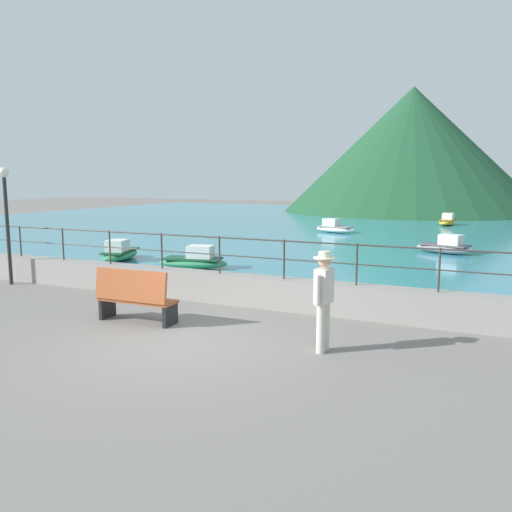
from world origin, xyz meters
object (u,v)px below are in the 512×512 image
(boat_2, at_px, (447,221))
(boat_5, at_px, (195,260))
(bench_main, at_px, (135,296))
(boat_3, at_px, (334,228))
(lamp_post, at_px, (6,207))
(boat_4, at_px, (120,253))
(boat_0, at_px, (446,247))
(person_walking, at_px, (324,296))

(boat_2, relative_size, boat_5, 0.97)
(bench_main, height_order, boat_5, bench_main)
(boat_3, bearing_deg, bench_main, -86.01)
(lamp_post, xyz_separation_m, boat_4, (0.15, 4.53, -1.87))
(bench_main, bearing_deg, boat_2, 81.71)
(boat_5, bearing_deg, boat_0, 45.22)
(boat_3, bearing_deg, lamp_post, -104.21)
(boat_0, distance_m, boat_4, 12.52)
(bench_main, relative_size, boat_4, 0.70)
(bench_main, height_order, boat_4, bench_main)
(lamp_post, height_order, boat_0, lamp_post)
(bench_main, bearing_deg, boat_5, 110.31)
(bench_main, bearing_deg, boat_3, 93.99)
(boat_0, bearing_deg, boat_3, 136.39)
(bench_main, height_order, boat_3, bench_main)
(boat_2, bearing_deg, person_walking, -89.57)
(person_walking, relative_size, boat_0, 0.71)
(lamp_post, bearing_deg, boat_3, 75.79)
(bench_main, xyz_separation_m, boat_2, (3.88, 26.65, -0.23))
(boat_2, bearing_deg, boat_3, -124.41)
(boat_5, bearing_deg, person_walking, -43.74)
(boat_0, height_order, boat_5, same)
(person_walking, height_order, boat_0, person_walking)
(person_walking, height_order, boat_3, person_walking)
(boat_2, bearing_deg, bench_main, -98.29)
(lamp_post, height_order, boat_3, lamp_post)
(person_walking, distance_m, lamp_post, 10.04)
(boat_3, distance_m, boat_4, 13.46)
(bench_main, distance_m, boat_4, 8.38)
(boat_3, relative_size, boat_4, 0.99)
(boat_0, bearing_deg, lamp_post, -133.25)
(bench_main, xyz_separation_m, boat_5, (-2.18, 5.89, -0.23))
(boat_0, height_order, boat_4, same)
(boat_5, bearing_deg, boat_2, 73.72)
(person_walking, height_order, boat_4, person_walking)
(boat_4, relative_size, boat_5, 1.01)
(bench_main, height_order, person_walking, person_walking)
(person_walking, distance_m, boat_4, 11.58)
(lamp_post, relative_size, boat_4, 1.33)
(boat_3, bearing_deg, boat_2, 55.59)
(bench_main, distance_m, boat_0, 13.97)
(person_walking, bearing_deg, lamp_post, 169.32)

